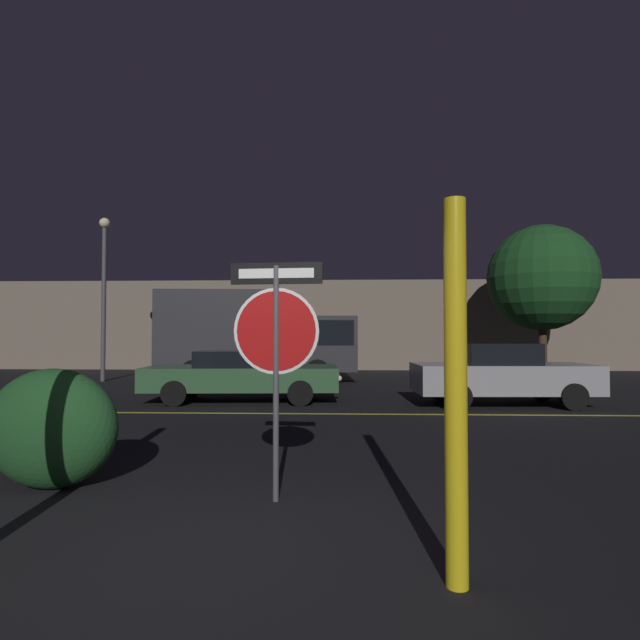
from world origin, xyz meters
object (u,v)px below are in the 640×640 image
hedge_bush_2 (52,428)px  street_lamp (104,282)px  delivery_truck (256,335)px  passing_car_3 (501,374)px  passing_car_2 (241,375)px  tree_0 (542,278)px  yellow_pole_right (456,391)px  stop_sign (276,331)px

hedge_bush_2 → street_lamp: size_ratio=0.25×
delivery_truck → passing_car_3: bearing=45.9°
hedge_bush_2 → passing_car_2: size_ratio=0.29×
delivery_truck → tree_0: (10.88, 2.23, 2.23)m
hedge_bush_2 → passing_car_2: (0.68, 7.11, 0.01)m
yellow_pole_right → delivery_truck: size_ratio=0.37×
stop_sign → passing_car_2: size_ratio=0.49×
yellow_pole_right → tree_0: bearing=66.4°
yellow_pole_right → hedge_bush_2: 4.45m
stop_sign → passing_car_3: bearing=61.5°
hedge_bush_2 → stop_sign: bearing=-7.2°
passing_car_2 → tree_0: size_ratio=0.83×
hedge_bush_2 → delivery_truck: 12.24m
delivery_truck → tree_0: tree_0 is taller
hedge_bush_2 → tree_0: bearing=52.5°
hedge_bush_2 → delivery_truck: delivery_truck is taller
delivery_truck → street_lamp: size_ratio=1.19×
stop_sign → delivery_truck: bearing=104.7°
street_lamp → tree_0: 16.56m
passing_car_2 → passing_car_3: (6.31, -0.46, 0.07)m
delivery_truck → street_lamp: street_lamp is taller
passing_car_3 → tree_0: size_ratio=0.72×
street_lamp → passing_car_3: bearing=-24.2°
tree_0 → passing_car_3: bearing=-117.8°
passing_car_2 → delivery_truck: 5.21m
delivery_truck → yellow_pole_right: bearing=9.9°
delivery_truck → tree_0: 11.33m
passing_car_3 → stop_sign: bearing=-34.8°
passing_car_2 → delivery_truck: (-0.48, 5.09, 0.99)m
street_lamp → tree_0: bearing=7.8°
street_lamp → yellow_pole_right: bearing=-56.8°
stop_sign → passing_car_3: 8.35m
passing_car_2 → delivery_truck: bearing=-178.1°
yellow_pole_right → hedge_bush_2: yellow_pole_right is taller
yellow_pole_right → hedge_bush_2: size_ratio=1.80×
delivery_truck → street_lamp: bearing=-94.6°
street_lamp → tree_0: (16.40, 2.26, 0.33)m
street_lamp → stop_sign: bearing=-58.0°
yellow_pole_right → passing_car_2: 9.67m
hedge_bush_2 → passing_car_3: bearing=43.6°
hedge_bush_2 → delivery_truck: (0.21, 12.20, 1.00)m
passing_car_2 → passing_car_3: size_ratio=1.16×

